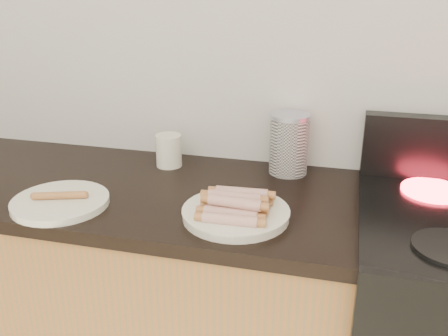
% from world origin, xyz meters
% --- Properties ---
extents(wall_back, '(4.00, 0.04, 2.60)m').
position_xyz_m(wall_back, '(0.00, 2.00, 1.30)').
color(wall_back, silver).
rests_on(wall_back, ground).
extents(cabinet_base, '(2.20, 0.59, 0.86)m').
position_xyz_m(cabinet_base, '(-0.70, 1.69, 0.43)').
color(cabinet_base, '#AA672D').
rests_on(cabinet_base, floor).
extents(counter_slab, '(2.20, 0.62, 0.04)m').
position_xyz_m(counter_slab, '(-0.70, 1.69, 0.88)').
color(counter_slab, black).
rests_on(counter_slab, cabinet_base).
extents(burner_far_left, '(0.18, 0.18, 0.01)m').
position_xyz_m(burner_far_left, '(0.61, 1.84, 0.92)').
color(burner_far_left, '#FF1E2D').
rests_on(burner_far_left, stove).
extents(main_plate, '(0.38, 0.38, 0.02)m').
position_xyz_m(main_plate, '(0.08, 1.56, 0.91)').
color(main_plate, silver).
rests_on(main_plate, counter_slab).
extents(side_plate, '(0.30, 0.30, 0.02)m').
position_xyz_m(side_plate, '(-0.43, 1.51, 0.91)').
color(side_plate, white).
rests_on(side_plate, counter_slab).
extents(hotdog_pile, '(0.14, 0.20, 0.06)m').
position_xyz_m(hotdog_pile, '(0.08, 1.56, 0.94)').
color(hotdog_pile, maroon).
rests_on(hotdog_pile, main_plate).
extents(plain_sausages, '(0.14, 0.07, 0.02)m').
position_xyz_m(plain_sausages, '(-0.43, 1.51, 0.93)').
color(plain_sausages, tan).
rests_on(plain_sausages, side_plate).
extents(canister, '(0.13, 0.13, 0.20)m').
position_xyz_m(canister, '(0.17, 1.92, 1.00)').
color(canister, white).
rests_on(canister, counter_slab).
extents(mug, '(0.10, 0.10, 0.11)m').
position_xyz_m(mug, '(-0.23, 1.88, 0.95)').
color(mug, white).
rests_on(mug, counter_slab).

